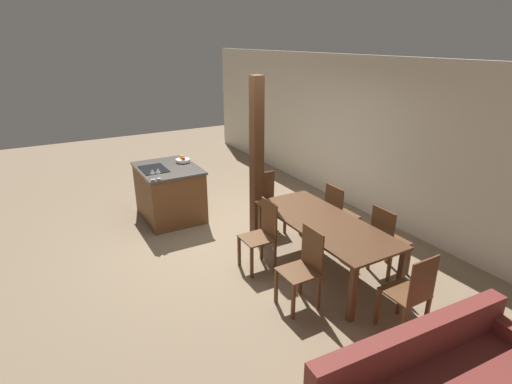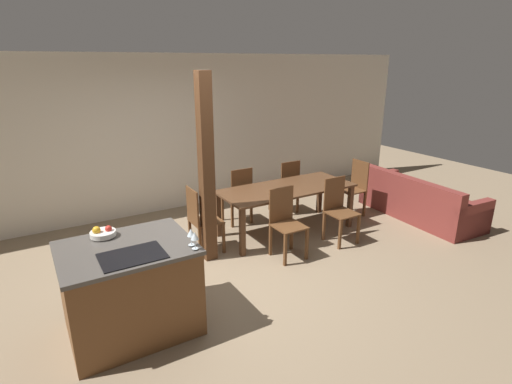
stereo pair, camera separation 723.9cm
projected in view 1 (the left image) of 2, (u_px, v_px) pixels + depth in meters
ground_plane at (226, 238)px, 6.30m from camera, size 16.00×16.00×0.00m
wall_back at (361, 135)px, 7.05m from camera, size 11.20×0.08×2.70m
kitchen_island at (170, 192)px, 6.91m from camera, size 1.22×0.96×0.93m
fruit_bowl at (183, 160)px, 7.00m from camera, size 0.25×0.25×0.11m
wine_glass_near at (152, 172)px, 6.08m from camera, size 0.07×0.07×0.17m
wine_glass_middle at (158, 171)px, 6.12m from camera, size 0.07×0.07×0.17m
dining_table at (324, 227)px, 5.22m from camera, size 2.11×0.89×0.73m
dining_chair_near_left at (262, 234)px, 5.34m from camera, size 0.40×0.40×0.95m
dining_chair_near_right at (303, 267)px, 4.58m from camera, size 0.40×0.40×0.95m
dining_chair_far_left at (339, 214)px, 5.96m from camera, size 0.40×0.40×0.95m
dining_chair_far_right at (387, 240)px, 5.19m from camera, size 0.40×0.40×0.95m
dining_chair_head_end at (267, 201)px, 6.43m from camera, size 0.40×0.40×0.95m
dining_chair_foot_end at (411, 293)px, 4.11m from camera, size 0.40×0.40×0.95m
timber_post at (257, 159)px, 6.05m from camera, size 0.17×0.17×2.47m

